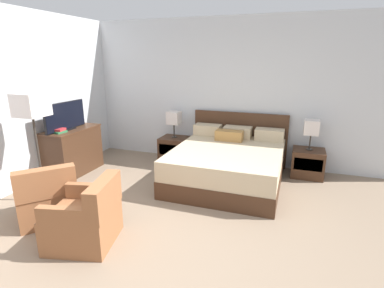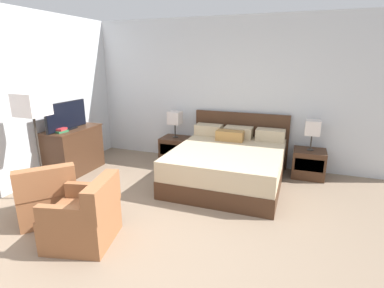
{
  "view_description": "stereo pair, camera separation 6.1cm",
  "coord_description": "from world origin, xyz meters",
  "px_view_note": "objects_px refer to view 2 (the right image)",
  "views": [
    {
      "loc": [
        1.36,
        -2.31,
        2.01
      ],
      "look_at": [
        -0.11,
        1.84,
        0.75
      ],
      "focal_mm": 28.0,
      "sensor_mm": 36.0,
      "label": 1
    },
    {
      "loc": [
        1.41,
        -2.29,
        2.01
      ],
      "look_at": [
        -0.11,
        1.84,
        0.75
      ],
      "focal_mm": 28.0,
      "sensor_mm": 36.0,
      "label": 2
    }
  ],
  "objects_px": {
    "book_red_cover": "(59,131)",
    "armchair_companion": "(85,219)",
    "nightstand_left": "(175,149)",
    "floor_lamp": "(33,110)",
    "book_blue_cover": "(59,129)",
    "armchair_by_window": "(47,197)",
    "nightstand_right": "(309,164)",
    "dresser": "(74,150)",
    "table_lamp_left": "(175,118)",
    "tv": "(66,116)",
    "table_lamp_right": "(313,128)",
    "bed": "(229,163)"
  },
  "relations": [
    {
      "from": "book_red_cover",
      "to": "armchair_companion",
      "type": "relative_size",
      "value": 0.3
    },
    {
      "from": "nightstand_left",
      "to": "floor_lamp",
      "type": "relative_size",
      "value": 0.34
    },
    {
      "from": "book_blue_cover",
      "to": "armchair_by_window",
      "type": "height_order",
      "value": "book_blue_cover"
    },
    {
      "from": "nightstand_right",
      "to": "dresser",
      "type": "bearing_deg",
      "value": -163.15
    },
    {
      "from": "table_lamp_left",
      "to": "tv",
      "type": "height_order",
      "value": "tv"
    },
    {
      "from": "table_lamp_right",
      "to": "armchair_by_window",
      "type": "distance_m",
      "value": 4.2
    },
    {
      "from": "bed",
      "to": "floor_lamp",
      "type": "bearing_deg",
      "value": -146.44
    },
    {
      "from": "dresser",
      "to": "floor_lamp",
      "type": "xyz_separation_m",
      "value": [
        0.35,
        -1.06,
        0.91
      ]
    },
    {
      "from": "armchair_by_window",
      "to": "table_lamp_right",
      "type": "bearing_deg",
      "value": 39.98
    },
    {
      "from": "nightstand_left",
      "to": "floor_lamp",
      "type": "distance_m",
      "value": 2.76
    },
    {
      "from": "book_red_cover",
      "to": "tv",
      "type": "bearing_deg",
      "value": 89.7
    },
    {
      "from": "book_blue_cover",
      "to": "nightstand_left",
      "type": "bearing_deg",
      "value": 45.84
    },
    {
      "from": "table_lamp_right",
      "to": "dresser",
      "type": "bearing_deg",
      "value": -163.13
    },
    {
      "from": "nightstand_left",
      "to": "book_red_cover",
      "type": "distance_m",
      "value": 2.19
    },
    {
      "from": "table_lamp_left",
      "to": "floor_lamp",
      "type": "relative_size",
      "value": 0.34
    },
    {
      "from": "table_lamp_left",
      "to": "table_lamp_right",
      "type": "distance_m",
      "value": 2.53
    },
    {
      "from": "tv",
      "to": "book_red_cover",
      "type": "xyz_separation_m",
      "value": [
        -0.0,
        -0.21,
        -0.22
      ]
    },
    {
      "from": "nightstand_right",
      "to": "table_lamp_left",
      "type": "height_order",
      "value": "table_lamp_left"
    },
    {
      "from": "floor_lamp",
      "to": "armchair_companion",
      "type": "bearing_deg",
      "value": -27.19
    },
    {
      "from": "tv",
      "to": "book_blue_cover",
      "type": "height_order",
      "value": "tv"
    },
    {
      "from": "bed",
      "to": "table_lamp_right",
      "type": "relative_size",
      "value": 3.81
    },
    {
      "from": "armchair_companion",
      "to": "table_lamp_right",
      "type": "bearing_deg",
      "value": 51.13
    },
    {
      "from": "armchair_companion",
      "to": "book_red_cover",
      "type": "bearing_deg",
      "value": 138.89
    },
    {
      "from": "armchair_companion",
      "to": "tv",
      "type": "bearing_deg",
      "value": 134.97
    },
    {
      "from": "nightstand_right",
      "to": "armchair_companion",
      "type": "xyz_separation_m",
      "value": [
        -2.37,
        -2.94,
        0.04
      ]
    },
    {
      "from": "table_lamp_right",
      "to": "book_red_cover",
      "type": "distance_m",
      "value": 4.28
    },
    {
      "from": "book_red_cover",
      "to": "book_blue_cover",
      "type": "distance_m",
      "value": 0.04
    },
    {
      "from": "tv",
      "to": "bed",
      "type": "bearing_deg",
      "value": 12.64
    },
    {
      "from": "tv",
      "to": "armchair_by_window",
      "type": "height_order",
      "value": "tv"
    },
    {
      "from": "tv",
      "to": "floor_lamp",
      "type": "relative_size",
      "value": 0.59
    },
    {
      "from": "nightstand_left",
      "to": "nightstand_right",
      "type": "distance_m",
      "value": 2.53
    },
    {
      "from": "nightstand_right",
      "to": "book_red_cover",
      "type": "distance_m",
      "value": 4.32
    },
    {
      "from": "nightstand_left",
      "to": "armchair_companion",
      "type": "bearing_deg",
      "value": -86.8
    },
    {
      "from": "nightstand_right",
      "to": "nightstand_left",
      "type": "bearing_deg",
      "value": 180.0
    },
    {
      "from": "bed",
      "to": "book_red_cover",
      "type": "bearing_deg",
      "value": -163.27
    },
    {
      "from": "nightstand_right",
      "to": "table_lamp_right",
      "type": "relative_size",
      "value": 1.02
    },
    {
      "from": "armchair_companion",
      "to": "nightstand_left",
      "type": "bearing_deg",
      "value": 93.2
    },
    {
      "from": "book_red_cover",
      "to": "armchair_companion",
      "type": "distance_m",
      "value": 2.24
    },
    {
      "from": "book_blue_cover",
      "to": "tv",
      "type": "bearing_deg",
      "value": 91.69
    },
    {
      "from": "nightstand_left",
      "to": "nightstand_right",
      "type": "relative_size",
      "value": 1.0
    },
    {
      "from": "table_lamp_left",
      "to": "nightstand_left",
      "type": "bearing_deg",
      "value": -90.0
    },
    {
      "from": "bed",
      "to": "tv",
      "type": "bearing_deg",
      "value": -167.36
    },
    {
      "from": "armchair_by_window",
      "to": "armchair_companion",
      "type": "relative_size",
      "value": 1.16
    },
    {
      "from": "floor_lamp",
      "to": "tv",
      "type": "bearing_deg",
      "value": 109.46
    },
    {
      "from": "book_blue_cover",
      "to": "floor_lamp",
      "type": "bearing_deg",
      "value": -66.17
    },
    {
      "from": "tv",
      "to": "book_blue_cover",
      "type": "xyz_separation_m",
      "value": [
        0.01,
        -0.21,
        -0.18
      ]
    },
    {
      "from": "table_lamp_right",
      "to": "dresser",
      "type": "xyz_separation_m",
      "value": [
        -4.01,
        -1.21,
        -0.46
      ]
    },
    {
      "from": "bed",
      "to": "book_red_cover",
      "type": "height_order",
      "value": "bed"
    },
    {
      "from": "nightstand_left",
      "to": "nightstand_right",
      "type": "bearing_deg",
      "value": 0.0
    },
    {
      "from": "table_lamp_left",
      "to": "armchair_by_window",
      "type": "bearing_deg",
      "value": -103.69
    }
  ]
}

